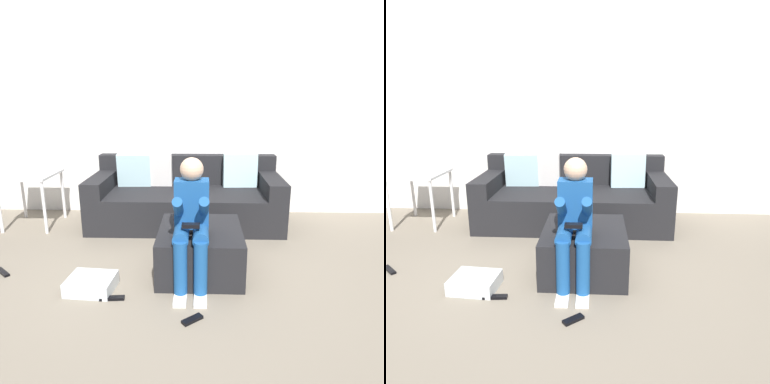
% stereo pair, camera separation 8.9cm
% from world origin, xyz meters
% --- Properties ---
extents(ground_plane, '(7.55, 7.55, 0.00)m').
position_xyz_m(ground_plane, '(0.00, 0.00, 0.00)').
color(ground_plane, slate).
extents(wall_back, '(5.81, 0.10, 2.72)m').
position_xyz_m(wall_back, '(0.00, 2.13, 1.36)').
color(wall_back, white).
rests_on(wall_back, ground_plane).
extents(couch_sectional, '(2.28, 0.98, 0.86)m').
position_xyz_m(couch_sectional, '(0.01, 1.66, 0.30)').
color(couch_sectional, black).
rests_on(couch_sectional, ground_plane).
extents(ottoman, '(0.73, 0.81, 0.40)m').
position_xyz_m(ottoman, '(0.20, 0.40, 0.20)').
color(ottoman, black).
rests_on(ottoman, ground_plane).
extents(person_seated, '(0.28, 0.60, 1.05)m').
position_xyz_m(person_seated, '(0.13, 0.19, 0.57)').
color(person_seated, '#194C8C').
rests_on(person_seated, ground_plane).
extents(storage_bin, '(0.39, 0.33, 0.12)m').
position_xyz_m(storage_bin, '(-0.68, 0.03, 0.06)').
color(storage_bin, silver).
rests_on(storage_bin, ground_plane).
extents(side_table, '(0.58, 0.61, 0.65)m').
position_xyz_m(side_table, '(-1.84, 1.50, 0.56)').
color(side_table, white).
rests_on(side_table, ground_plane).
extents(remote_near_ottoman, '(0.16, 0.14, 0.02)m').
position_xyz_m(remote_near_ottoman, '(0.15, -0.35, 0.01)').
color(remote_near_ottoman, black).
rests_on(remote_near_ottoman, ground_plane).
extents(remote_by_storage_bin, '(0.20, 0.07, 0.02)m').
position_xyz_m(remote_by_storage_bin, '(-0.48, -0.10, 0.01)').
color(remote_by_storage_bin, black).
rests_on(remote_by_storage_bin, ground_plane).
extents(remote_under_side_table, '(0.18, 0.16, 0.02)m').
position_xyz_m(remote_under_side_table, '(-1.56, 0.28, 0.01)').
color(remote_under_side_table, black).
rests_on(remote_under_side_table, ground_plane).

